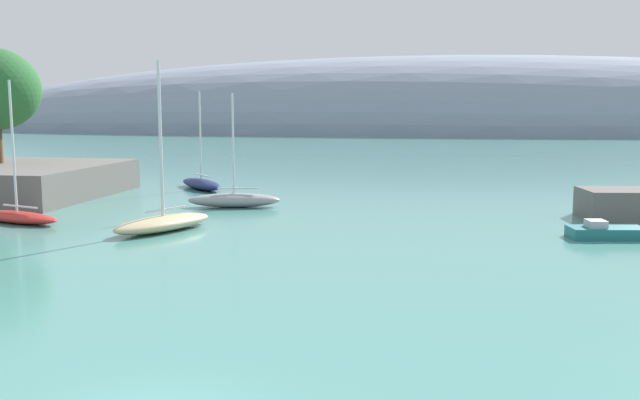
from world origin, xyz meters
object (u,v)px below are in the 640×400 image
object	(u,v)px
sailboat_red_mid_mooring	(17,216)
sailboat_sand_end_of_line	(163,221)
sailboat_grey_near_shore	(234,200)
motorboat_teal_foreground	(606,232)
sailboat_navy_outer_mooring	(201,183)

from	to	relation	value
sailboat_red_mid_mooring	sailboat_sand_end_of_line	bearing A→B (deg)	-168.70
sailboat_grey_near_shore	motorboat_teal_foreground	size ratio (longest dim) A/B	1.76
sailboat_sand_end_of_line	motorboat_teal_foreground	world-z (taller)	sailboat_sand_end_of_line
sailboat_sand_end_of_line	motorboat_teal_foreground	distance (m)	25.21
sailboat_red_mid_mooring	sailboat_navy_outer_mooring	distance (m)	19.55
motorboat_teal_foreground	sailboat_grey_near_shore	bearing A→B (deg)	-27.03
sailboat_sand_end_of_line	motorboat_teal_foreground	bearing A→B (deg)	120.60
sailboat_red_mid_mooring	sailboat_sand_end_of_line	distance (m)	10.25
sailboat_red_mid_mooring	sailboat_grey_near_shore	bearing A→B (deg)	-125.20
sailboat_grey_near_shore	motorboat_teal_foreground	distance (m)	25.07
sailboat_red_mid_mooring	motorboat_teal_foreground	distance (m)	35.33
sailboat_navy_outer_mooring	motorboat_teal_foreground	size ratio (longest dim) A/B	1.83
sailboat_sand_end_of_line	sailboat_grey_near_shore	bearing A→B (deg)	-161.60
sailboat_grey_near_shore	sailboat_navy_outer_mooring	distance (m)	11.75
sailboat_grey_near_shore	sailboat_sand_end_of_line	xyz separation A→B (m)	(-1.35, -9.85, -0.01)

